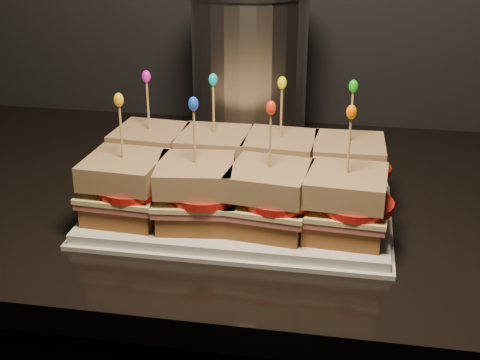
# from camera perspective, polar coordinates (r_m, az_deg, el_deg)

# --- Properties ---
(platter) EXTENTS (0.39, 0.24, 0.02)m
(platter) POSITION_cam_1_polar(r_m,az_deg,el_deg) (0.89, 0.00, -2.71)
(platter) COLOR white
(platter) RESTS_ON granite_slab
(platter_rim) EXTENTS (0.40, 0.25, 0.01)m
(platter_rim) POSITION_cam_1_polar(r_m,az_deg,el_deg) (0.89, 0.00, -3.06)
(platter_rim) COLOR white
(platter_rim) RESTS_ON granite_slab
(sandwich_0_bread_bot) EXTENTS (0.10, 0.10, 0.03)m
(sandwich_0_bread_bot) POSITION_cam_1_polar(r_m,az_deg,el_deg) (0.96, -7.53, 0.53)
(sandwich_0_bread_bot) COLOR brown
(sandwich_0_bread_bot) RESTS_ON platter
(sandwich_0_ham) EXTENTS (0.11, 0.10, 0.01)m
(sandwich_0_ham) POSITION_cam_1_polar(r_m,az_deg,el_deg) (0.95, -7.58, 1.44)
(sandwich_0_ham) COLOR #B65552
(sandwich_0_ham) RESTS_ON sandwich_0_bread_bot
(sandwich_0_cheese) EXTENTS (0.11, 0.11, 0.01)m
(sandwich_0_cheese) POSITION_cam_1_polar(r_m,az_deg,el_deg) (0.95, -7.60, 1.83)
(sandwich_0_cheese) COLOR #F7E995
(sandwich_0_cheese) RESTS_ON sandwich_0_ham
(sandwich_0_tomato) EXTENTS (0.09, 0.09, 0.01)m
(sandwich_0_tomato) POSITION_cam_1_polar(r_m,az_deg,el_deg) (0.94, -7.04, 2.08)
(sandwich_0_tomato) COLOR red
(sandwich_0_tomato) RESTS_ON sandwich_0_cheese
(sandwich_0_bread_top) EXTENTS (0.10, 0.10, 0.03)m
(sandwich_0_bread_top) POSITION_cam_1_polar(r_m,az_deg,el_deg) (0.94, -7.69, 3.40)
(sandwich_0_bread_top) COLOR brown
(sandwich_0_bread_top) RESTS_ON sandwich_0_tomato
(sandwich_0_pick) EXTENTS (0.00, 0.00, 0.09)m
(sandwich_0_pick) POSITION_cam_1_polar(r_m,az_deg,el_deg) (0.93, -7.85, 6.06)
(sandwich_0_pick) COLOR tan
(sandwich_0_pick) RESTS_ON sandwich_0_bread_top
(sandwich_0_frill) EXTENTS (0.01, 0.01, 0.02)m
(sandwich_0_frill) POSITION_cam_1_polar(r_m,az_deg,el_deg) (0.92, -8.00, 8.74)
(sandwich_0_frill) COLOR #CB19A5
(sandwich_0_frill) RESTS_ON sandwich_0_pick
(sandwich_1_bread_bot) EXTENTS (0.09, 0.09, 0.03)m
(sandwich_1_bread_bot) POSITION_cam_1_polar(r_m,az_deg,el_deg) (0.94, -2.18, 0.15)
(sandwich_1_bread_bot) COLOR brown
(sandwich_1_bread_bot) RESTS_ON platter
(sandwich_1_ham) EXTENTS (0.10, 0.10, 0.01)m
(sandwich_1_ham) POSITION_cam_1_polar(r_m,az_deg,el_deg) (0.93, -2.19, 1.09)
(sandwich_1_ham) COLOR #B65552
(sandwich_1_ham) RESTS_ON sandwich_1_bread_bot
(sandwich_1_cheese) EXTENTS (0.10, 0.10, 0.01)m
(sandwich_1_cheese) POSITION_cam_1_polar(r_m,az_deg,el_deg) (0.93, -2.20, 1.49)
(sandwich_1_cheese) COLOR #F7E995
(sandwich_1_cheese) RESTS_ON sandwich_1_ham
(sandwich_1_tomato) EXTENTS (0.09, 0.09, 0.01)m
(sandwich_1_tomato) POSITION_cam_1_polar(r_m,az_deg,el_deg) (0.92, -1.55, 1.73)
(sandwich_1_tomato) COLOR red
(sandwich_1_tomato) RESTS_ON sandwich_1_cheese
(sandwich_1_bread_top) EXTENTS (0.09, 0.09, 0.03)m
(sandwich_1_bread_top) POSITION_cam_1_polar(r_m,az_deg,el_deg) (0.92, -2.22, 3.09)
(sandwich_1_bread_top) COLOR brown
(sandwich_1_bread_top) RESTS_ON sandwich_1_tomato
(sandwich_1_pick) EXTENTS (0.00, 0.00, 0.09)m
(sandwich_1_pick) POSITION_cam_1_polar(r_m,az_deg,el_deg) (0.90, -2.27, 5.81)
(sandwich_1_pick) COLOR tan
(sandwich_1_pick) RESTS_ON sandwich_1_bread_top
(sandwich_1_frill) EXTENTS (0.01, 0.01, 0.02)m
(sandwich_1_frill) POSITION_cam_1_polar(r_m,az_deg,el_deg) (0.89, -2.32, 8.56)
(sandwich_1_frill) COLOR #0CB0B9
(sandwich_1_frill) RESTS_ON sandwich_1_pick
(sandwich_2_bread_bot) EXTENTS (0.10, 0.10, 0.03)m
(sandwich_2_bread_bot) POSITION_cam_1_polar(r_m,az_deg,el_deg) (0.93, 3.39, -0.24)
(sandwich_2_bread_bot) COLOR brown
(sandwich_2_bread_bot) RESTS_ON platter
(sandwich_2_ham) EXTENTS (0.11, 0.10, 0.01)m
(sandwich_2_ham) POSITION_cam_1_polar(r_m,az_deg,el_deg) (0.92, 3.41, 0.71)
(sandwich_2_ham) COLOR #B65552
(sandwich_2_ham) RESTS_ON sandwich_2_bread_bot
(sandwich_2_cheese) EXTENTS (0.11, 0.10, 0.01)m
(sandwich_2_cheese) POSITION_cam_1_polar(r_m,az_deg,el_deg) (0.92, 3.42, 1.11)
(sandwich_2_cheese) COLOR #F7E995
(sandwich_2_cheese) RESTS_ON sandwich_2_ham
(sandwich_2_tomato) EXTENTS (0.09, 0.09, 0.01)m
(sandwich_2_tomato) POSITION_cam_1_polar(r_m,az_deg,el_deg) (0.91, 4.14, 1.35)
(sandwich_2_tomato) COLOR red
(sandwich_2_tomato) RESTS_ON sandwich_2_cheese
(sandwich_2_bread_top) EXTENTS (0.10, 0.10, 0.03)m
(sandwich_2_bread_top) POSITION_cam_1_polar(r_m,az_deg,el_deg) (0.91, 3.47, 2.73)
(sandwich_2_bread_top) COLOR brown
(sandwich_2_bread_top) RESTS_ON sandwich_2_tomato
(sandwich_2_pick) EXTENTS (0.00, 0.00, 0.09)m
(sandwich_2_pick) POSITION_cam_1_polar(r_m,az_deg,el_deg) (0.89, 3.54, 5.49)
(sandwich_2_pick) COLOR tan
(sandwich_2_pick) RESTS_ON sandwich_2_bread_top
(sandwich_2_frill) EXTENTS (0.01, 0.01, 0.02)m
(sandwich_2_frill) POSITION_cam_1_polar(r_m,az_deg,el_deg) (0.88, 3.61, 8.28)
(sandwich_2_frill) COLOR #F1F302
(sandwich_2_frill) RESTS_ON sandwich_2_pick
(sandwich_3_bread_bot) EXTENTS (0.09, 0.09, 0.03)m
(sandwich_3_bread_bot) POSITION_cam_1_polar(r_m,az_deg,el_deg) (0.92, 9.06, -0.64)
(sandwich_3_bread_bot) COLOR brown
(sandwich_3_bread_bot) RESTS_ON platter
(sandwich_3_ham) EXTENTS (0.10, 0.10, 0.01)m
(sandwich_3_ham) POSITION_cam_1_polar(r_m,az_deg,el_deg) (0.91, 9.13, 0.31)
(sandwich_3_ham) COLOR #B65552
(sandwich_3_ham) RESTS_ON sandwich_3_bread_bot
(sandwich_3_cheese) EXTENTS (0.10, 0.10, 0.01)m
(sandwich_3_cheese) POSITION_cam_1_polar(r_m,az_deg,el_deg) (0.91, 9.16, 0.71)
(sandwich_3_cheese) COLOR #F7E995
(sandwich_3_cheese) RESTS_ON sandwich_3_ham
(sandwich_3_tomato) EXTENTS (0.09, 0.09, 0.01)m
(sandwich_3_tomato) POSITION_cam_1_polar(r_m,az_deg,el_deg) (0.90, 9.94, 0.95)
(sandwich_3_tomato) COLOR red
(sandwich_3_tomato) RESTS_ON sandwich_3_cheese
(sandwich_3_bread_top) EXTENTS (0.10, 0.10, 0.03)m
(sandwich_3_bread_top) POSITION_cam_1_polar(r_m,az_deg,el_deg) (0.90, 9.27, 2.34)
(sandwich_3_bread_top) COLOR brown
(sandwich_3_bread_top) RESTS_ON sandwich_3_tomato
(sandwich_3_pick) EXTENTS (0.00, 0.00, 0.09)m
(sandwich_3_pick) POSITION_cam_1_polar(r_m,az_deg,el_deg) (0.89, 9.46, 5.10)
(sandwich_3_pick) COLOR tan
(sandwich_3_pick) RESTS_ON sandwich_3_bread_top
(sandwich_3_frill) EXTENTS (0.01, 0.01, 0.02)m
(sandwich_3_frill) POSITION_cam_1_polar(r_m,az_deg,el_deg) (0.87, 9.66, 7.91)
(sandwich_3_frill) COLOR #17AE12
(sandwich_3_frill) RESTS_ON sandwich_3_pick
(sandwich_4_bread_bot) EXTENTS (0.10, 0.10, 0.03)m
(sandwich_4_bread_bot) POSITION_cam_1_polar(r_m,az_deg,el_deg) (0.87, -9.64, -2.28)
(sandwich_4_bread_bot) COLOR brown
(sandwich_4_bread_bot) RESTS_ON platter
(sandwich_4_ham) EXTENTS (0.11, 0.10, 0.01)m
(sandwich_4_ham) POSITION_cam_1_polar(r_m,az_deg,el_deg) (0.86, -9.71, -1.28)
(sandwich_4_ham) COLOR #B65552
(sandwich_4_ham) RESTS_ON sandwich_4_bread_bot
(sandwich_4_cheese) EXTENTS (0.11, 0.10, 0.01)m
(sandwich_4_cheese) POSITION_cam_1_polar(r_m,az_deg,el_deg) (0.86, -9.74, -0.85)
(sandwich_4_cheese) COLOR #F7E995
(sandwich_4_cheese) RESTS_ON sandwich_4_ham
(sandwich_4_tomato) EXTENTS (0.09, 0.09, 0.01)m
(sandwich_4_tomato) POSITION_cam_1_polar(r_m,az_deg,el_deg) (0.84, -9.14, -0.62)
(sandwich_4_tomato) COLOR red
(sandwich_4_tomato) RESTS_ON sandwich_4_cheese
(sandwich_4_bread_top) EXTENTS (0.10, 0.10, 0.03)m
(sandwich_4_bread_top) POSITION_cam_1_polar(r_m,az_deg,el_deg) (0.85, -9.87, 0.86)
(sandwich_4_bread_top) COLOR brown
(sandwich_4_bread_top) RESTS_ON sandwich_4_tomato
(sandwich_4_pick) EXTENTS (0.00, 0.00, 0.09)m
(sandwich_4_pick) POSITION_cam_1_polar(r_m,az_deg,el_deg) (0.83, -10.09, 3.78)
(sandwich_4_pick) COLOR tan
(sandwich_4_pick) RESTS_ON sandwich_4_bread_top
(sandwich_4_frill) EXTENTS (0.01, 0.01, 0.02)m
(sandwich_4_frill) POSITION_cam_1_polar(r_m,az_deg,el_deg) (0.82, -10.31, 6.75)
(sandwich_4_frill) COLOR #F8A70F
(sandwich_4_frill) RESTS_ON sandwich_4_pick
(sandwich_5_bread_bot) EXTENTS (0.10, 0.10, 0.03)m
(sandwich_5_bread_bot) POSITION_cam_1_polar(r_m,az_deg,el_deg) (0.84, -3.73, -2.78)
(sandwich_5_bread_bot) COLOR brown
(sandwich_5_bread_bot) RESTS_ON platter
(sandwich_5_ham) EXTENTS (0.11, 0.11, 0.01)m
(sandwich_5_ham) POSITION_cam_1_polar(r_m,az_deg,el_deg) (0.83, -3.76, -1.75)
(sandwich_5_ham) COLOR #B65552
(sandwich_5_ham) RESTS_ON sandwich_5_bread_bot
(sandwich_5_cheese) EXTENTS (0.11, 0.11, 0.01)m
(sandwich_5_cheese) POSITION_cam_1_polar(r_m,az_deg,el_deg) (0.83, -3.77, -1.32)
(sandwich_5_cheese) COLOR #F7E995
(sandwich_5_cheese) RESTS_ON sandwich_5_ham
(sandwich_5_tomato) EXTENTS (0.09, 0.09, 0.01)m
(sandwich_5_tomato) POSITION_cam_1_polar(r_m,az_deg,el_deg) (0.82, -3.07, -1.08)
(sandwich_5_tomato) COLOR red
(sandwich_5_tomato) RESTS_ON sandwich_5_cheese
(sandwich_5_bread_top) EXTENTS (0.10, 0.10, 0.03)m
(sandwich_5_bread_top) POSITION_cam_1_polar(r_m,az_deg,el_deg) (0.82, -3.82, 0.44)
(sandwich_5_bread_top) COLOR brown
(sandwich_5_bread_top) RESTS_ON sandwich_5_tomato
(sandwich_5_pick) EXTENTS (0.00, 0.00, 0.09)m
(sandwich_5_pick) POSITION_cam_1_polar(r_m,az_deg,el_deg) (0.80, -3.91, 3.45)
(sandwich_5_pick) COLOR tan
(sandwich_5_pick) RESTS_ON sandwich_5_bread_top
(sandwich_5_frill) EXTENTS (0.01, 0.01, 0.02)m
(sandwich_5_frill) POSITION_cam_1_polar(r_m,az_deg,el_deg) (0.79, -4.00, 6.51)
(sandwich_5_frill) COLOR blue
(sandwich_5_frill) RESTS_ON sandwich_5_pick
(sandwich_6_bread_bot) EXTENTS (0.10, 0.10, 0.03)m
(sandwich_6_bread_bot) POSITION_cam_1_polar(r_m,az_deg,el_deg) (0.83, 2.47, -3.27)
(sandwich_6_bread_bot) COLOR brown
(sandwich_6_bread_bot) RESTS_ON platter
(sandwich_6_ham) EXTENTS (0.11, 0.11, 0.01)m
(sandwich_6_ham) POSITION_cam_1_polar(r_m,az_deg,el_deg) (0.82, 2.49, -2.23)
(sandwich_6_ham) COLOR #B65552
(sandwich_6_ham) RESTS_ON sandwich_6_bread_bot
(sandwich_6_cheese) EXTENTS (0.11, 0.11, 0.01)m
(sandwich_6_cheese) POSITION_cam_1_polar(r_m,az_deg,el_deg) (0.82, 2.50, -1.79)
(sandwich_6_cheese) COLOR #F7E995
(sandwich_6_cheese) RESTS_ON sandwich_6_ham
(sandwich_6_tomato) EXTENTS (0.09, 0.09, 0.01)m
(sandwich_6_tomato) POSITION_cam_1_polar(r_m,az_deg,el_deg) (0.81, 3.30, -1.55)
(sandwich_6_tomato) COLOR red
(sandwich_6_tomato) RESTS_ON sandwich_6_cheese
(sandwich_6_bread_top) EXTENTS (0.10, 0.10, 0.03)m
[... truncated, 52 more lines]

